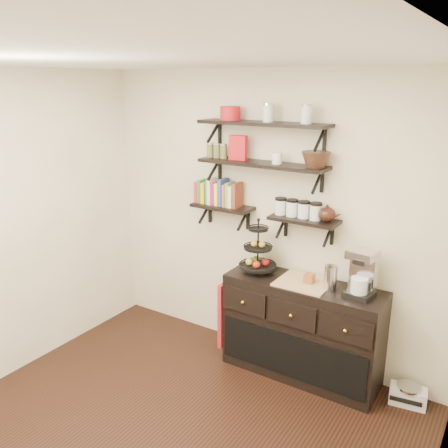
# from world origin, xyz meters

# --- Properties ---
(ceiling) EXTENTS (3.50, 3.50, 0.02)m
(ceiling) POSITION_xyz_m (0.00, 0.00, 2.70)
(ceiling) COLOR white
(ceiling) RESTS_ON back_wall
(back_wall) EXTENTS (3.50, 0.02, 2.70)m
(back_wall) POSITION_xyz_m (0.00, 1.75, 1.35)
(back_wall) COLOR white
(back_wall) RESTS_ON ground
(right_wall) EXTENTS (0.02, 3.50, 2.70)m
(right_wall) POSITION_xyz_m (1.75, 0.00, 1.35)
(right_wall) COLOR white
(right_wall) RESTS_ON ground
(shelf_top) EXTENTS (1.20, 0.27, 0.23)m
(shelf_top) POSITION_xyz_m (0.00, 1.62, 2.23)
(shelf_top) COLOR black
(shelf_top) RESTS_ON back_wall
(shelf_mid) EXTENTS (1.20, 0.27, 0.23)m
(shelf_mid) POSITION_xyz_m (0.00, 1.62, 1.88)
(shelf_mid) COLOR black
(shelf_mid) RESTS_ON back_wall
(shelf_low_left) EXTENTS (0.60, 0.25, 0.23)m
(shelf_low_left) POSITION_xyz_m (-0.42, 1.63, 1.43)
(shelf_low_left) COLOR black
(shelf_low_left) RESTS_ON back_wall
(shelf_low_right) EXTENTS (0.60, 0.25, 0.23)m
(shelf_low_right) POSITION_xyz_m (0.42, 1.63, 1.43)
(shelf_low_right) COLOR black
(shelf_low_right) RESTS_ON back_wall
(cookbooks) EXTENTS (0.43, 0.15, 0.26)m
(cookbooks) POSITION_xyz_m (-0.47, 1.63, 1.57)
(cookbooks) COLOR red
(cookbooks) RESTS_ON shelf_low_left
(glass_canisters) EXTENTS (0.43, 0.10, 0.13)m
(glass_canisters) POSITION_xyz_m (0.36, 1.63, 1.51)
(glass_canisters) COLOR silver
(glass_canisters) RESTS_ON shelf_low_right
(sideboard) EXTENTS (1.40, 0.50, 0.92)m
(sideboard) POSITION_xyz_m (0.50, 1.51, 0.45)
(sideboard) COLOR black
(sideboard) RESTS_ON floor
(fruit_stand) EXTENTS (0.33, 0.33, 0.49)m
(fruit_stand) POSITION_xyz_m (0.04, 1.52, 1.07)
(fruit_stand) COLOR black
(fruit_stand) RESTS_ON sideboard
(candle) EXTENTS (0.08, 0.08, 0.08)m
(candle) POSITION_xyz_m (0.54, 1.51, 0.96)
(candle) COLOR brown
(candle) RESTS_ON sideboard
(coffee_maker) EXTENTS (0.24, 0.24, 0.40)m
(coffee_maker) POSITION_xyz_m (0.98, 1.54, 1.09)
(coffee_maker) COLOR black
(coffee_maker) RESTS_ON sideboard
(thermal_carafe) EXTENTS (0.11, 0.11, 0.22)m
(thermal_carafe) POSITION_xyz_m (0.74, 1.49, 1.01)
(thermal_carafe) COLOR silver
(thermal_carafe) RESTS_ON sideboard
(apron) EXTENTS (0.04, 0.28, 0.65)m
(apron) POSITION_xyz_m (-0.23, 1.41, 0.46)
(apron) COLOR #A31119
(apron) RESTS_ON sideboard
(radio) EXTENTS (0.31, 0.22, 0.17)m
(radio) POSITION_xyz_m (1.43, 1.59, 0.09)
(radio) COLOR silver
(radio) RESTS_ON floor
(recipe_box) EXTENTS (0.17, 0.08, 0.22)m
(recipe_box) POSITION_xyz_m (-0.25, 1.61, 2.01)
(recipe_box) COLOR red
(recipe_box) RESTS_ON shelf_mid
(walnut_bowl) EXTENTS (0.24, 0.24, 0.13)m
(walnut_bowl) POSITION_xyz_m (0.50, 1.61, 1.96)
(walnut_bowl) COLOR black
(walnut_bowl) RESTS_ON shelf_mid
(ramekins) EXTENTS (0.09, 0.09, 0.10)m
(ramekins) POSITION_xyz_m (0.15, 1.61, 1.95)
(ramekins) COLOR white
(ramekins) RESTS_ON shelf_mid
(teapot) EXTENTS (0.22, 0.18, 0.15)m
(teapot) POSITION_xyz_m (0.62, 1.63, 1.52)
(teapot) COLOR black
(teapot) RESTS_ON shelf_low_right
(red_pot) EXTENTS (0.18, 0.18, 0.12)m
(red_pot) POSITION_xyz_m (-0.33, 1.61, 2.31)
(red_pot) COLOR red
(red_pot) RESTS_ON shelf_top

